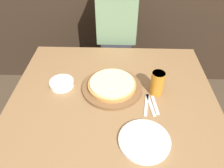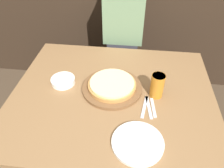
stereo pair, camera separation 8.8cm
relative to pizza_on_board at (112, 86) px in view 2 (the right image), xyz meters
name	(u,v)px [view 2 (the right image)]	position (x,y,z in m)	size (l,w,h in m)	color
ground_plane	(112,158)	(0.01, -0.04, -0.77)	(12.00, 12.00, 0.00)	#473828
dining_table	(113,130)	(0.01, -0.04, -0.40)	(1.24, 1.06, 0.74)	olive
pizza_on_board	(112,86)	(0.00, 0.00, 0.00)	(0.38, 0.38, 0.06)	brown
beer_glass	(157,85)	(0.27, -0.02, 0.06)	(0.08, 0.08, 0.15)	#B7701E
dinner_plate	(138,143)	(0.17, -0.39, -0.02)	(0.26, 0.26, 0.02)	white
side_bowl	(63,81)	(-0.32, 0.02, -0.01)	(0.15, 0.15, 0.04)	white
fork	(144,107)	(0.20, -0.13, -0.02)	(0.04, 0.18, 0.00)	silver
dinner_knife	(149,107)	(0.23, -0.13, -0.02)	(0.04, 0.18, 0.00)	silver
spoon	(153,108)	(0.25, -0.13, -0.02)	(0.04, 0.15, 0.00)	silver
diner_person	(123,44)	(0.02, 0.67, -0.09)	(0.32, 0.20, 1.35)	#33333D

